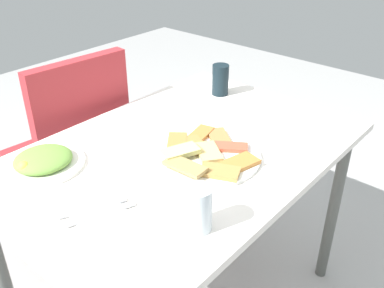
{
  "coord_description": "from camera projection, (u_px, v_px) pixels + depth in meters",
  "views": [
    {
      "loc": [
        -0.87,
        -0.79,
        1.43
      ],
      "look_at": [
        0.0,
        -0.04,
        0.76
      ],
      "focal_mm": 40.42,
      "sensor_mm": 36.0,
      "label": 1
    }
  ],
  "objects": [
    {
      "name": "dining_table",
      "position": [
        183.0,
        171.0,
        1.41
      ],
      "size": [
        1.15,
        0.79,
        0.73
      ],
      "color": "white",
      "rests_on": "ground_plane"
    },
    {
      "name": "dining_chair",
      "position": [
        74.0,
        146.0,
        1.79
      ],
      "size": [
        0.45,
        0.46,
        0.93
      ],
      "color": "#A72A30",
      "rests_on": "ground_plane"
    },
    {
      "name": "pide_platter",
      "position": [
        206.0,
        154.0,
        1.32
      ],
      "size": [
        0.33,
        0.33,
        0.04
      ],
      "color": "white",
      "rests_on": "dining_table"
    },
    {
      "name": "salad_plate_greens",
      "position": [
        43.0,
        161.0,
        1.27
      ],
      "size": [
        0.24,
        0.24,
        0.05
      ],
      "color": "white",
      "rests_on": "dining_table"
    },
    {
      "name": "soda_can",
      "position": [
        220.0,
        80.0,
        1.72
      ],
      "size": [
        0.09,
        0.09,
        0.12
      ],
      "primitive_type": "cylinder",
      "rotation": [
        0.0,
        0.0,
        5.29
      ],
      "color": "black",
      "rests_on": "dining_table"
    },
    {
      "name": "drinking_glass",
      "position": [
        198.0,
        209.0,
        1.01
      ],
      "size": [
        0.07,
        0.07,
        0.12
      ],
      "primitive_type": "cylinder",
      "color": "silver",
      "rests_on": "dining_table"
    },
    {
      "name": "paper_napkin",
      "position": [
        97.0,
        212.0,
        1.09
      ],
      "size": [
        0.15,
        0.15,
        0.0
      ],
      "primitive_type": "cube",
      "rotation": [
        0.0,
        0.0,
        -0.24
      ],
      "color": "white",
      "rests_on": "dining_table"
    },
    {
      "name": "fork",
      "position": [
        101.0,
        214.0,
        1.08
      ],
      "size": [
        0.17,
        0.08,
        0.0
      ],
      "primitive_type": "cube",
      "rotation": [
        0.0,
        0.0,
        -0.35
      ],
      "color": "silver",
      "rests_on": "paper_napkin"
    },
    {
      "name": "spoon",
      "position": [
        92.0,
        208.0,
        1.1
      ],
      "size": [
        0.17,
        0.09,
        0.0
      ],
      "primitive_type": "cube",
      "rotation": [
        0.0,
        0.0,
        -0.44
      ],
      "color": "silver",
      "rests_on": "paper_napkin"
    }
  ]
}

